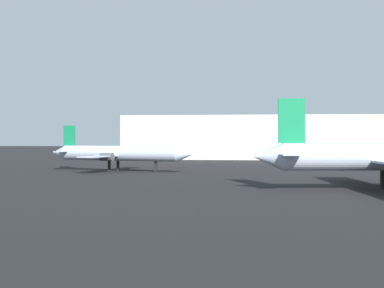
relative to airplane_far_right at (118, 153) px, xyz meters
name	(u,v)px	position (x,y,z in m)	size (l,w,h in m)	color
airplane_far_right	(118,153)	(0.00, 0.00, 0.00)	(25.41, 16.86, 7.46)	#B2BCCC
terminal_building	(279,137)	(27.95, 57.47, 2.52)	(78.08, 26.38, 10.83)	beige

